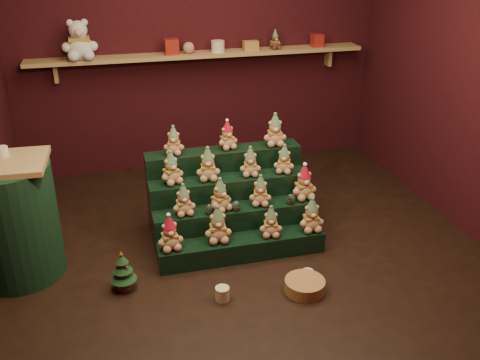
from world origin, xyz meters
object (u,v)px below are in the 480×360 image
object	(u,v)px
mug_right	(308,276)
wicker_basket	(305,286)
mug_left	(222,294)
white_bear	(78,34)
riser_tier_front	(242,248)
side_table	(13,220)
brown_bear	(275,40)
snow_globe_c	(291,199)
mini_christmas_tree	(123,271)
snow_globe_a	(209,209)
snow_globe_b	(236,206)

from	to	relation	value
mug_right	wicker_basket	distance (m)	0.14
mug_left	white_bear	bearing A→B (deg)	109.60
riser_tier_front	mug_left	distance (m)	0.60
side_table	brown_bear	xyz separation A→B (m)	(2.64, 1.71, 0.94)
mug_right	brown_bear	distance (m)	2.80
brown_bear	mug_right	bearing A→B (deg)	-116.05
snow_globe_c	side_table	world-z (taller)	side_table
riser_tier_front	brown_bear	distance (m)	2.51
snow_globe_c	mini_christmas_tree	size ratio (longest dim) A/B	0.28
side_table	wicker_basket	world-z (taller)	side_table
side_table	mug_left	xyz separation A→B (m)	(1.47, -0.75, -0.43)
mini_christmas_tree	brown_bear	size ratio (longest dim) A/B	1.70
wicker_basket	snow_globe_c	bearing A→B (deg)	79.63
mini_christmas_tree	white_bear	world-z (taller)	white_bear
riser_tier_front	snow_globe_c	distance (m)	0.59
snow_globe_c	mug_right	size ratio (longest dim) A/B	1.04
riser_tier_front	snow_globe_a	distance (m)	0.43
snow_globe_a	side_table	distance (m)	1.52
snow_globe_a	side_table	world-z (taller)	side_table
snow_globe_a	wicker_basket	world-z (taller)	snow_globe_a
riser_tier_front	mug_left	bearing A→B (deg)	-118.91
snow_globe_b	mug_left	distance (m)	0.82
riser_tier_front	snow_globe_b	xyz separation A→B (m)	(-0.01, 0.16, 0.32)
riser_tier_front	mini_christmas_tree	world-z (taller)	mini_christmas_tree
riser_tier_front	mini_christmas_tree	bearing A→B (deg)	-168.41
side_table	mug_left	world-z (taller)	side_table
snow_globe_b	mini_christmas_tree	xyz separation A→B (m)	(-0.98, -0.36, -0.24)
snow_globe_c	mini_christmas_tree	distance (m)	1.52
snow_globe_c	white_bear	size ratio (longest dim) A/B	0.19
snow_globe_b	white_bear	bearing A→B (deg)	123.04
brown_bear	snow_globe_c	bearing A→B (deg)	-117.82
side_table	white_bear	xyz separation A→B (m)	(0.60, 1.71, 1.09)
mini_christmas_tree	white_bear	xyz separation A→B (m)	(-0.18, 2.14, 1.40)
wicker_basket	brown_bear	xyz separation A→B (m)	(0.54, 2.51, 1.37)
riser_tier_front	mini_christmas_tree	distance (m)	1.01
riser_tier_front	mini_christmas_tree	size ratio (longest dim) A/B	4.13
mug_right	wicker_basket	xyz separation A→B (m)	(-0.07, -0.12, 0.00)
wicker_basket	white_bear	world-z (taller)	white_bear
snow_globe_a	brown_bear	size ratio (longest dim) A/B	0.46
side_table	mini_christmas_tree	size ratio (longest dim) A/B	2.86
mini_christmas_tree	snow_globe_a	bearing A→B (deg)	25.89
wicker_basket	mini_christmas_tree	bearing A→B (deg)	164.28
mug_left	brown_bear	bearing A→B (deg)	64.55
brown_bear	snow_globe_a	bearing A→B (deg)	-137.18
riser_tier_front	brown_bear	size ratio (longest dim) A/B	7.03
snow_globe_c	side_table	xyz separation A→B (m)	(-2.23, 0.07, 0.07)
mini_christmas_tree	wicker_basket	xyz separation A→B (m)	(1.32, -0.37, -0.12)
wicker_basket	white_bear	size ratio (longest dim) A/B	0.62
snow_globe_a	wicker_basket	xyz separation A→B (m)	(0.58, -0.73, -0.36)
brown_bear	wicker_basket	bearing A→B (deg)	-117.09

